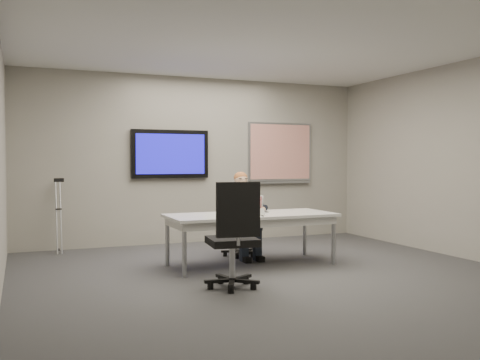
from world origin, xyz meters
name	(u,v)px	position (x,y,z in m)	size (l,w,h in m)	color
floor	(276,277)	(0.00, 0.00, 0.00)	(6.00, 6.00, 0.02)	#3A3A3D
ceiling	(276,40)	(0.00, 0.00, 2.80)	(6.00, 6.00, 0.02)	silver
wall_back	(198,160)	(0.00, 3.00, 1.40)	(6.00, 0.02, 2.80)	gray
wall_front	(475,158)	(0.00, -3.00, 1.40)	(6.00, 0.02, 2.80)	gray
wall_right	(468,160)	(3.00, 0.00, 1.40)	(0.02, 6.00, 2.80)	gray
conference_table	(251,220)	(0.01, 0.77, 0.61)	(2.22, 0.93, 0.68)	white
tv_display	(170,154)	(-0.50, 2.95, 1.50)	(1.30, 0.09, 0.80)	black
whiteboard	(280,153)	(1.55, 2.97, 1.53)	(1.25, 0.08, 1.10)	#96989E
office_chair_far	(237,234)	(0.11, 1.49, 0.31)	(0.62, 0.62, 1.01)	black
office_chair_near	(233,255)	(-0.69, -0.38, 0.36)	(0.62, 0.62, 1.16)	black
seated_person	(245,223)	(0.13, 1.26, 0.50)	(0.40, 0.69, 1.23)	#1C2330
crutch	(59,214)	(-2.28, 2.76, 0.58)	(0.16, 0.38, 1.15)	#ABADB3
laptop	(254,208)	(0.15, 0.96, 0.74)	(0.36, 0.37, 0.22)	#AEAEB0
name_tent	(256,212)	(-0.04, 0.49, 0.73)	(0.23, 0.06, 0.09)	white
pen	(262,216)	(0.02, 0.43, 0.69)	(0.01, 0.01, 0.15)	black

